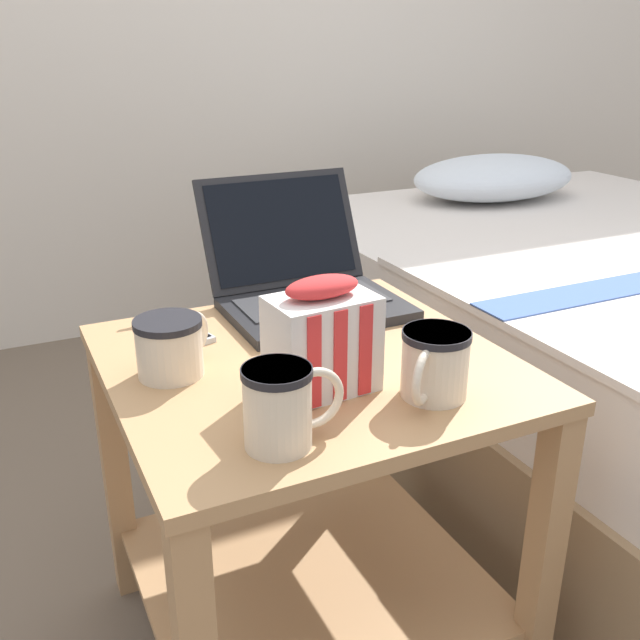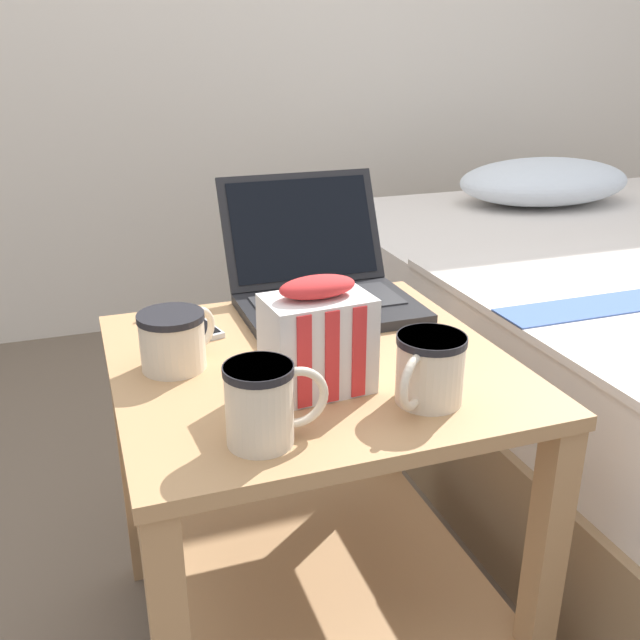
{
  "view_description": "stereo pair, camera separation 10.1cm",
  "coord_description": "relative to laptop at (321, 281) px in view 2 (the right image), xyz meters",
  "views": [
    {
      "loc": [
        -0.41,
        -0.9,
        1.0
      ],
      "look_at": [
        0.0,
        -0.04,
        0.63
      ],
      "focal_mm": 40.0,
      "sensor_mm": 36.0,
      "label": 1
    },
    {
      "loc": [
        -0.31,
        -0.93,
        1.0
      ],
      "look_at": [
        0.0,
        -0.04,
        0.63
      ],
      "focal_mm": 40.0,
      "sensor_mm": 36.0,
      "label": 2
    }
  ],
  "objects": [
    {
      "name": "mug_mid_center",
      "position": [
        -0.22,
        -0.43,
        0.01
      ],
      "size": [
        0.13,
        0.08,
        0.1
      ],
      "color": "beige",
      "rests_on": "bedside_table"
    },
    {
      "name": "snack_bag",
      "position": [
        -0.12,
        -0.32,
        0.03
      ],
      "size": [
        0.15,
        0.1,
        0.16
      ],
      "color": "silver",
      "rests_on": "bedside_table"
    },
    {
      "name": "laptop",
      "position": [
        0.0,
        0.0,
        0.0
      ],
      "size": [
        0.31,
        0.32,
        0.22
      ],
      "color": "black",
      "rests_on": "bedside_table"
    },
    {
      "name": "ground_plane",
      "position": [
        -0.09,
        -0.22,
        -0.59
      ],
      "size": [
        8.0,
        8.0,
        0.0
      ],
      "primitive_type": "plane",
      "color": "brown"
    },
    {
      "name": "mug_front_right",
      "position": [
        -0.29,
        -0.18,
        0.0
      ],
      "size": [
        0.12,
        0.1,
        0.09
      ],
      "color": "beige",
      "rests_on": "bedside_table"
    },
    {
      "name": "mug_front_left",
      "position": [
        0.01,
        -0.4,
        0.01
      ],
      "size": [
        0.12,
        0.11,
        0.09
      ],
      "color": "beige",
      "rests_on": "bedside_table"
    },
    {
      "name": "cell_phone",
      "position": [
        -0.25,
        -0.03,
        -0.04
      ],
      "size": [
        0.1,
        0.16,
        0.01
      ],
      "color": "#B7BABC",
      "rests_on": "bedside_table"
    },
    {
      "name": "bedside_table",
      "position": [
        -0.09,
        -0.22,
        -0.24
      ],
      "size": [
        0.59,
        0.58,
        0.55
      ],
      "color": "tan",
      "rests_on": "ground_plane"
    }
  ]
}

